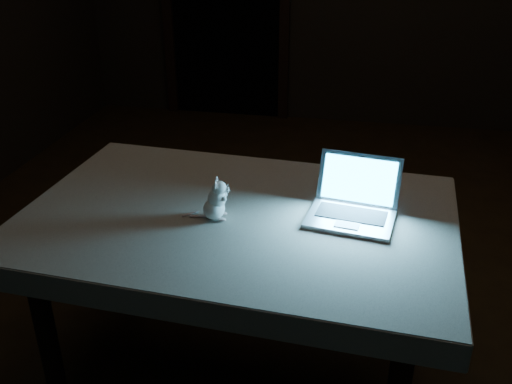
# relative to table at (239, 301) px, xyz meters

# --- Properties ---
(floor) EXTENTS (5.00, 5.00, 0.00)m
(floor) POSITION_rel_table_xyz_m (0.31, 0.55, -0.36)
(floor) COLOR black
(floor) RESTS_ON ground
(table) EXTENTS (1.38, 0.93, 0.71)m
(table) POSITION_rel_table_xyz_m (0.00, 0.00, 0.00)
(table) COLOR black
(table) RESTS_ON floor
(tablecloth) EXTENTS (1.49, 1.05, 0.08)m
(tablecloth) POSITION_rel_table_xyz_m (0.02, -0.02, 0.32)
(tablecloth) COLOR #BEAF9D
(tablecloth) RESTS_ON table
(laptop) EXTENTS (0.30, 0.28, 0.19)m
(laptop) POSITION_rel_table_xyz_m (0.37, 0.02, 0.46)
(laptop) COLOR #A1A1A6
(laptop) RESTS_ON tablecloth
(plush_mouse) EXTENTS (0.12, 0.12, 0.14)m
(plush_mouse) POSITION_rel_table_xyz_m (-0.07, -0.05, 0.43)
(plush_mouse) COLOR white
(plush_mouse) RESTS_ON tablecloth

